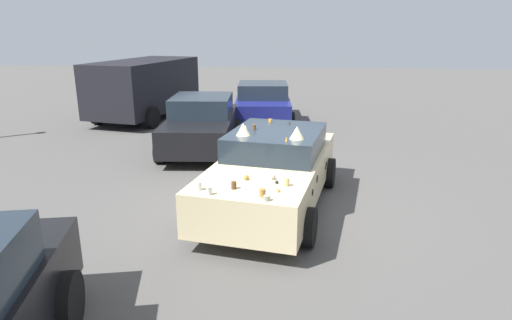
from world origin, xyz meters
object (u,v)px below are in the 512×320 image
at_px(art_car_decorated, 273,169).
at_px(parked_van_row_back_far, 145,86).
at_px(parked_sedan_far_right, 202,124).
at_px(parked_sedan_near_left, 263,103).

relative_size(art_car_decorated, parked_van_row_back_far, 0.89).
height_order(art_car_decorated, parked_sedan_far_right, art_car_decorated).
bearing_deg(art_car_decorated, parked_van_row_back_far, -136.57).
bearing_deg(parked_van_row_back_far, art_car_decorated, 44.66).
xyz_separation_m(art_car_decorated, parked_sedan_near_left, (7.48, 0.82, -0.01)).
xyz_separation_m(parked_van_row_back_far, parked_sedan_far_right, (-4.10, -3.00, -0.46)).
distance_m(art_car_decorated, parked_sedan_near_left, 7.52).
xyz_separation_m(parked_van_row_back_far, parked_sedan_near_left, (-0.39, -4.36, -0.48)).
distance_m(art_car_decorated, parked_van_row_back_far, 9.43).
bearing_deg(parked_sedan_far_right, art_car_decorated, 25.59).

